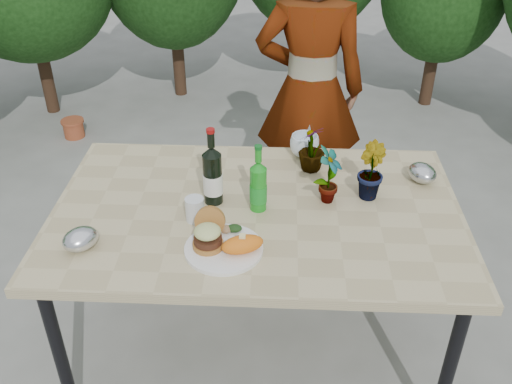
{
  "coord_description": "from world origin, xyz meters",
  "views": [
    {
      "loc": [
        0.08,
        -1.83,
        2.03
      ],
      "look_at": [
        0.0,
        -0.08,
        0.88
      ],
      "focal_mm": 40.0,
      "sensor_mm": 36.0,
      "label": 1
    }
  ],
  "objects_px": {
    "dinner_plate": "(224,249)",
    "person": "(310,91)",
    "patio_table": "(257,220)",
    "wine_bottle": "(213,176)"
  },
  "relations": [
    {
      "from": "person",
      "to": "wine_bottle",
      "type": "bearing_deg",
      "value": 69.7
    },
    {
      "from": "patio_table",
      "to": "dinner_plate",
      "type": "relative_size",
      "value": 5.71
    },
    {
      "from": "patio_table",
      "to": "person",
      "type": "distance_m",
      "value": 1.06
    },
    {
      "from": "person",
      "to": "dinner_plate",
      "type": "bearing_deg",
      "value": 77.52
    },
    {
      "from": "wine_bottle",
      "to": "person",
      "type": "height_order",
      "value": "person"
    },
    {
      "from": "wine_bottle",
      "to": "patio_table",
      "type": "bearing_deg",
      "value": -35.18
    },
    {
      "from": "patio_table",
      "to": "wine_bottle",
      "type": "relative_size",
      "value": 4.96
    },
    {
      "from": "wine_bottle",
      "to": "person",
      "type": "xyz_separation_m",
      "value": [
        0.41,
        0.99,
        -0.06
      ]
    },
    {
      "from": "dinner_plate",
      "to": "person",
      "type": "relative_size",
      "value": 0.17
    },
    {
      "from": "dinner_plate",
      "to": "person",
      "type": "height_order",
      "value": "person"
    }
  ]
}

